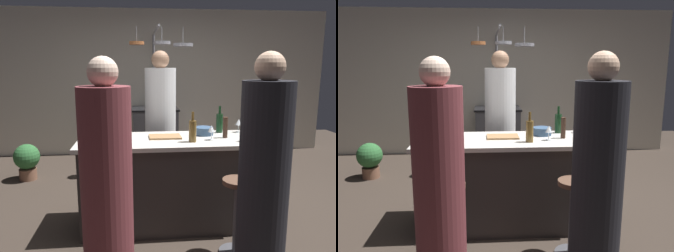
{
  "view_description": "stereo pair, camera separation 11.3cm",
  "coord_description": "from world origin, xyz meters",
  "views": [
    {
      "loc": [
        -0.32,
        -3.08,
        1.61
      ],
      "look_at": [
        0.0,
        0.15,
        1.0
      ],
      "focal_mm": 34.16,
      "sensor_mm": 36.0,
      "label": 1
    },
    {
      "loc": [
        -0.21,
        -3.09,
        1.61
      ],
      "look_at": [
        0.0,
        0.15,
        1.0
      ],
      "focal_mm": 34.16,
      "sensor_mm": 36.0,
      "label": 2
    }
  ],
  "objects": [
    {
      "name": "ground_plane",
      "position": [
        0.0,
        0.0,
        0.0
      ],
      "size": [
        9.0,
        9.0,
        0.0
      ],
      "primitive_type": "plane",
      "color": "#382D26"
    },
    {
      "name": "wine_glass_by_chef",
      "position": [
        -0.59,
        -0.05,
        1.01
      ],
      "size": [
        0.07,
        0.07,
        0.15
      ],
      "color": "silver",
      "rests_on": "kitchen_island"
    },
    {
      "name": "bar_stool_left",
      "position": [
        -0.51,
        -0.62,
        0.38
      ],
      "size": [
        0.28,
        0.28,
        0.68
      ],
      "color": "#4C4C51",
      "rests_on": "ground_plane"
    },
    {
      "name": "pepper_mill",
      "position": [
        0.56,
        -0.01,
        1.01
      ],
      "size": [
        0.05,
        0.05,
        0.21
      ],
      "primitive_type": "cylinder",
      "color": "#382319",
      "rests_on": "kitchen_island"
    },
    {
      "name": "guest_right",
      "position": [
        0.57,
        -0.99,
        0.79
      ],
      "size": [
        0.36,
        0.36,
        1.71
      ],
      "color": "black",
      "rests_on": "ground_plane"
    },
    {
      "name": "mixing_bowl_wooden",
      "position": [
        -0.66,
        -0.19,
        0.93
      ],
      "size": [
        0.21,
        0.21,
        0.06
      ],
      "primitive_type": "cylinder",
      "color": "brown",
      "rests_on": "kitchen_island"
    },
    {
      "name": "potted_plant",
      "position": [
        -1.89,
        1.49,
        0.3
      ],
      "size": [
        0.36,
        0.36,
        0.52
      ],
      "color": "brown",
      "rests_on": "ground_plane"
    },
    {
      "name": "wine_bottle_amber",
      "position": [
        0.2,
        -0.15,
        1.01
      ],
      "size": [
        0.07,
        0.07,
        0.29
      ],
      "color": "brown",
      "rests_on": "kitchen_island"
    },
    {
      "name": "bar_stool_right",
      "position": [
        0.51,
        -0.62,
        0.38
      ],
      "size": [
        0.28,
        0.28,
        0.68
      ],
      "color": "#4C4C51",
      "rests_on": "ground_plane"
    },
    {
      "name": "chef",
      "position": [
        -0.03,
        0.81,
        0.83
      ],
      "size": [
        0.38,
        0.38,
        1.79
      ],
      "color": "white",
      "rests_on": "ground_plane"
    },
    {
      "name": "stove_range",
      "position": [
        0.0,
        2.45,
        0.45
      ],
      "size": [
        0.8,
        0.64,
        0.89
      ],
      "color": "#47474C",
      "rests_on": "ground_plane"
    },
    {
      "name": "kitchen_island",
      "position": [
        0.0,
        0.0,
        0.45
      ],
      "size": [
        1.8,
        0.72,
        0.9
      ],
      "color": "#332D2B",
      "rests_on": "ground_plane"
    },
    {
      "name": "guest_left",
      "position": [
        -0.53,
        -0.98,
        0.78
      ],
      "size": [
        0.35,
        0.35,
        1.68
      ],
      "color": "brown",
      "rests_on": "ground_plane"
    },
    {
      "name": "wine_bottle_green",
      "position": [
        0.78,
        -0.18,
        1.02
      ],
      "size": [
        0.07,
        0.07,
        0.32
      ],
      "color": "#193D23",
      "rests_on": "kitchen_island"
    },
    {
      "name": "overhead_pot_rack",
      "position": [
        0.05,
        1.93,
        1.69
      ],
      "size": [
        0.89,
        1.35,
        2.17
      ],
      "color": "gray",
      "rests_on": "ground_plane"
    },
    {
      "name": "wine_glass_near_right_guest",
      "position": [
        0.4,
        -0.1,
        1.01
      ],
      "size": [
        0.07,
        0.07,
        0.15
      ],
      "color": "silver",
      "rests_on": "kitchen_island"
    },
    {
      "name": "back_wall",
      "position": [
        0.0,
        2.85,
        1.3
      ],
      "size": [
        6.4,
        0.16,
        2.6
      ],
      "primitive_type": "cube",
      "color": "beige",
      "rests_on": "ground_plane"
    },
    {
      "name": "wine_glass_near_left_guest",
      "position": [
        0.78,
        0.23,
        1.01
      ],
      "size": [
        0.07,
        0.07,
        0.15
      ],
      "color": "silver",
      "rests_on": "kitchen_island"
    },
    {
      "name": "mixing_bowl_blue",
      "position": [
        0.38,
        0.14,
        0.94
      ],
      "size": [
        0.2,
        0.2,
        0.08
      ],
      "primitive_type": "cylinder",
      "color": "#334C6B",
      "rests_on": "kitchen_island"
    },
    {
      "name": "wine_bottle_red",
      "position": [
        0.57,
        0.25,
        1.01
      ],
      "size": [
        0.07,
        0.07,
        0.29
      ],
      "color": "#143319",
      "rests_on": "kitchen_island"
    },
    {
      "name": "cutting_board",
      "position": [
        -0.04,
        0.06,
        0.91
      ],
      "size": [
        0.32,
        0.22,
        0.02
      ],
      "primitive_type": "cube",
      "color": "#997047",
      "rests_on": "kitchen_island"
    },
    {
      "name": "wine_bottle_rose",
      "position": [
        -0.7,
        -0.03,
        1.03
      ],
      "size": [
        0.07,
        0.07,
        0.32
      ],
      "color": "#B78C8E",
      "rests_on": "kitchen_island"
    }
  ]
}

